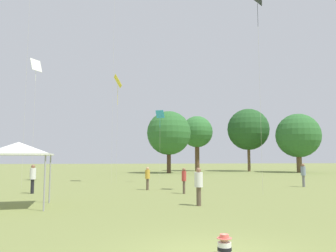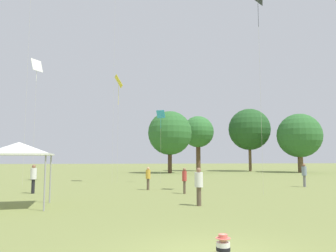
# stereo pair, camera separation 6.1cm
# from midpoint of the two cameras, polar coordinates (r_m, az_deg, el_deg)

# --- Properties ---
(seated_toddler) EXTENTS (0.48, 0.54, 0.56)m
(seated_toddler) POSITION_cam_midpoint_polar(r_m,az_deg,el_deg) (7.78, 9.73, -20.35)
(seated_toddler) COLOR brown
(seated_toddler) RESTS_ON ground
(person_standing_0) EXTENTS (0.42, 0.42, 1.63)m
(person_standing_0) POSITION_cam_midpoint_polar(r_m,az_deg,el_deg) (23.81, -3.41, -8.73)
(person_standing_0) COLOR brown
(person_standing_0) RESTS_ON ground
(person_standing_2) EXTENTS (0.52, 0.52, 1.85)m
(person_standing_2) POSITION_cam_midpoint_polar(r_m,az_deg,el_deg) (22.98, -22.31, -8.09)
(person_standing_2) COLOR black
(person_standing_2) RESTS_ON ground
(person_standing_3) EXTENTS (0.55, 0.55, 1.79)m
(person_standing_3) POSITION_cam_midpoint_polar(r_m,az_deg,el_deg) (15.85, 5.49, -9.88)
(person_standing_3) COLOR brown
(person_standing_3) RESTS_ON ground
(person_standing_5) EXTENTS (0.33, 0.33, 1.63)m
(person_standing_5) POSITION_cam_midpoint_polar(r_m,az_deg,el_deg) (21.22, 2.96, -9.03)
(person_standing_5) COLOR brown
(person_standing_5) RESTS_ON ground
(person_standing_7) EXTENTS (0.51, 0.51, 1.84)m
(person_standing_7) POSITION_cam_midpoint_polar(r_m,az_deg,el_deg) (28.38, 22.69, -7.56)
(person_standing_7) COLOR slate
(person_standing_7) RESTS_ON ground
(canopy_tent) EXTENTS (3.21, 3.21, 2.99)m
(canopy_tent) POSITION_cam_midpoint_polar(r_m,az_deg,el_deg) (16.63, -24.45, -3.66)
(canopy_tent) COLOR white
(canopy_tent) RESTS_ON ground
(kite_3) EXTENTS (0.79, 1.30, 10.17)m
(kite_3) POSITION_cam_midpoint_polar(r_m,az_deg,el_deg) (31.97, -8.55, 7.35)
(kite_3) COLOR yellow
(kite_3) RESTS_ON ground
(kite_4) EXTENTS (0.88, 0.98, 12.98)m
(kite_4) POSITION_cam_midpoint_polar(r_m,az_deg,el_deg) (23.62, 15.49, 18.97)
(kite_4) COLOR #1E2328
(kite_4) RESTS_ON ground
(kite_5) EXTENTS (0.87, 0.70, 6.74)m
(kite_5) POSITION_cam_midpoint_polar(r_m,az_deg,el_deg) (30.69, -1.22, 1.69)
(kite_5) COLOR #339EDB
(kite_5) RESTS_ON ground
(kite_7) EXTENTS (0.75, 0.92, 9.47)m
(kite_7) POSITION_cam_midpoint_polar(r_m,az_deg,el_deg) (26.10, -21.83, 9.19)
(kite_7) COLOR white
(kite_7) RESTS_ON ground
(distant_tree_0) EXTENTS (6.93, 6.93, 9.77)m
(distant_tree_0) POSITION_cam_midpoint_polar(r_m,az_deg,el_deg) (51.73, 0.36, -1.24)
(distant_tree_0) COLOR #473323
(distant_tree_0) RESTS_ON ground
(distant_tree_1) EXTENTS (7.29, 7.29, 9.76)m
(distant_tree_1) POSITION_cam_midpoint_polar(r_m,az_deg,el_deg) (58.68, 21.94, -1.56)
(distant_tree_1) COLOR brown
(distant_tree_1) RESTS_ON ground
(distant_tree_2) EXTENTS (7.53, 7.53, 11.36)m
(distant_tree_2) POSITION_cam_midpoint_polar(r_m,az_deg,el_deg) (61.46, 14.01, -0.58)
(distant_tree_2) COLOR brown
(distant_tree_2) RESTS_ON ground
(distant_tree_3) EXTENTS (5.83, 5.83, 10.18)m
(distant_tree_3) POSITION_cam_midpoint_polar(r_m,az_deg,el_deg) (61.15, 5.29, -1.07)
(distant_tree_3) COLOR brown
(distant_tree_3) RESTS_ON ground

